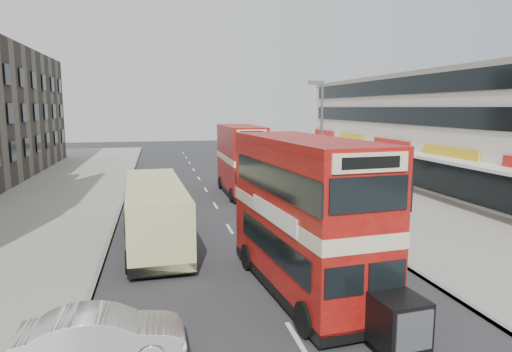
{
  "coord_description": "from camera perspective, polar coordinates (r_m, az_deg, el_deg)",
  "views": [
    {
      "loc": [
        -3.69,
        -9.47,
        6.48
      ],
      "look_at": [
        -0.2,
        6.47,
        4.01
      ],
      "focal_mm": 31.9,
      "sensor_mm": 36.0,
      "label": 1
    }
  ],
  "objects": [
    {
      "name": "road_surface",
      "position": [
        30.4,
        -5.1,
        -3.71
      ],
      "size": [
        12.0,
        90.0,
        0.01
      ],
      "primitive_type": "cube",
      "color": "#28282B",
      "rests_on": "ground"
    },
    {
      "name": "pavement_right",
      "position": [
        34.0,
        15.41,
        -2.55
      ],
      "size": [
        12.0,
        90.0,
        0.15
      ],
      "primitive_type": "cube",
      "color": "gray",
      "rests_on": "ground"
    },
    {
      "name": "pavement_left",
      "position": [
        31.28,
        -27.53,
        -4.19
      ],
      "size": [
        12.0,
        90.0,
        0.15
      ],
      "primitive_type": "cube",
      "color": "gray",
      "rests_on": "ground"
    },
    {
      "name": "kerb_left",
      "position": [
        30.25,
        -16.66,
        -3.97
      ],
      "size": [
        0.2,
        90.0,
        0.16
      ],
      "primitive_type": "cube",
      "color": "gray",
      "rests_on": "ground"
    },
    {
      "name": "kerb_right",
      "position": [
        31.71,
        5.91,
        -3.08
      ],
      "size": [
        0.2,
        90.0,
        0.16
      ],
      "primitive_type": "cube",
      "color": "gray",
      "rests_on": "ground"
    },
    {
      "name": "commercial_row",
      "position": [
        39.4,
        24.64,
        5.24
      ],
      "size": [
        9.9,
        46.2,
        9.3
      ],
      "color": "beige",
      "rests_on": "ground"
    },
    {
      "name": "street_lamp",
      "position": [
        29.36,
        8.07,
        5.23
      ],
      "size": [
        1.0,
        0.2,
        8.12
      ],
      "color": "slate",
      "rests_on": "ground"
    },
    {
      "name": "bus_main",
      "position": [
        15.94,
        6.11,
        -4.87
      ],
      "size": [
        3.47,
        9.64,
        5.27
      ],
      "rotation": [
        0.0,
        0.0,
        3.24
      ],
      "color": "black",
      "rests_on": "ground"
    },
    {
      "name": "bus_second",
      "position": [
        33.98,
        -1.89,
        2.08
      ],
      "size": [
        2.54,
        9.02,
        4.96
      ],
      "rotation": [
        0.0,
        0.0,
        3.15
      ],
      "color": "black",
      "rests_on": "ground"
    },
    {
      "name": "coach",
      "position": [
        22.31,
        -12.55,
        -4.23
      ],
      "size": [
        3.11,
        10.35,
        2.71
      ],
      "rotation": [
        0.0,
        0.0,
        0.05
      ],
      "color": "black",
      "rests_on": "ground"
    },
    {
      "name": "car_left_front",
      "position": [
        12.94,
        -18.68,
        -18.46
      ],
      "size": [
        4.19,
        1.54,
        1.37
      ],
      "primitive_type": "imported",
      "rotation": [
        0.0,
        0.0,
        1.59
      ],
      "color": "silver",
      "rests_on": "ground"
    },
    {
      "name": "car_right_a",
      "position": [
        27.0,
        7.67,
        -4.07
      ],
      "size": [
        4.07,
        1.76,
        1.17
      ],
      "primitive_type": "imported",
      "rotation": [
        0.0,
        0.0,
        -1.6
      ],
      "color": "maroon",
      "rests_on": "ground"
    },
    {
      "name": "car_right_b",
      "position": [
        30.21,
        3.74,
        -2.53
      ],
      "size": [
        4.88,
        2.71,
        1.29
      ],
      "primitive_type": "imported",
      "rotation": [
        0.0,
        0.0,
        -1.44
      ],
      "color": "#E14316",
      "rests_on": "ground"
    },
    {
      "name": "car_right_c",
      "position": [
        44.01,
        -0.33,
        0.94
      ],
      "size": [
        3.61,
        1.72,
        1.19
      ],
      "primitive_type": "imported",
      "rotation": [
        0.0,
        0.0,
        -1.66
      ],
      "color": "#557CAA",
      "rests_on": "ground"
    },
    {
      "name": "pedestrian_near",
      "position": [
        25.91,
        13.53,
        -3.56
      ],
      "size": [
        0.82,
        0.67,
        1.94
      ],
      "primitive_type": "imported",
      "rotation": [
        0.0,
        0.0,
        3.43
      ],
      "color": "gray",
      "rests_on": "pavement_right"
    },
    {
      "name": "pedestrian_far",
      "position": [
        43.32,
        4.56,
        1.36
      ],
      "size": [
        1.11,
        0.73,
        1.76
      ],
      "primitive_type": "imported",
      "rotation": [
        0.0,
        0.0,
        0.32
      ],
      "color": "gray",
      "rests_on": "pavement_right"
    },
    {
      "name": "cyclist",
      "position": [
        34.07,
        2.49,
        -1.19
      ],
      "size": [
        0.65,
        1.86,
        2.06
      ],
      "rotation": [
        0.0,
        0.0,
        -0.0
      ],
      "color": "gray",
      "rests_on": "ground"
    }
  ]
}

